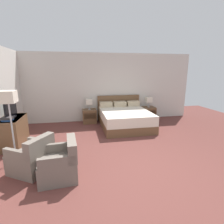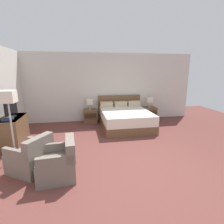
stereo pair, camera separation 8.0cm
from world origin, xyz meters
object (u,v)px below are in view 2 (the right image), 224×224
Objects in this scene: bed at (125,118)px; table_lamp_right at (150,100)px; table_lamp_left at (90,102)px; tv at (11,107)px; armchair_by_window at (31,158)px; nightstand_right at (149,113)px; nightstand_left at (90,116)px; book_small_top at (7,117)px; floor_lamp at (8,104)px; dresser at (13,131)px; armchair_companion at (59,163)px; book_blue_cover at (7,119)px; book_red_cover at (8,120)px.

bed reaches higher than table_lamp_right.
tv is (-2.17, -1.73, 0.24)m from table_lamp_left.
bed is 2.18× the size of armchair_by_window.
nightstand_left is at bearing 180.00° from nightstand_right.
book_small_top is 0.14× the size of floor_lamp.
book_small_top reaches higher than dresser.
tv is 0.84× the size of armchair_by_window.
bed reaches higher than dresser.
bed is at bearing 17.27° from dresser.
table_lamp_right is 5.10m from floor_lamp.
armchair_by_window is at bearing -136.27° from bed.
dresser reaches higher than armchair_companion.
bed is at bearing 43.73° from armchair_by_window.
table_lamp_right is 4.93m from tv.
dresser is at bearing -140.69° from nightstand_left.
nightstand_right is 5.19m from floor_lamp.
table_lamp_right is 1.60× the size of book_blue_cover.
dresser is 0.50m from book_red_cover.
tv is (-4.61, -1.73, 0.80)m from nightstand_right.
nightstand_left is at bearing 56.30° from floor_lamp.
dresser is 4.66× the size of book_small_top.
book_small_top is at bearing -155.75° from nightstand_right.
armchair_by_window is (-3.81, -3.20, 0.02)m from nightstand_right.
book_blue_cover is at bearing -136.17° from table_lamp_left.
nightstand_right is 0.57× the size of armchair_by_window.
table_lamp_right is at bearing 0.03° from nightstand_left.
table_lamp_right is at bearing 0.00° from table_lamp_left.
floor_lamp is at bearing 142.78° from armchair_companion.
table_lamp_right is 5.04m from book_red_cover.
armchair_companion reaches higher than nightstand_left.
armchair_companion is (1.37, -1.81, -0.79)m from tv.
book_blue_cover is 1.12× the size of book_small_top.
floor_lamp is (-4.27, -2.75, 0.50)m from table_lamp_right.
bed is 9.04× the size of book_small_top.
nightstand_right is 4.94m from dresser.
tv reaches higher than armchair_companion.
book_small_top is 0.88m from floor_lamp.
bed is 5.03× the size of table_lamp_right.
dresser is 5.11× the size of book_red_cover.
tv is (-2.17, -1.73, 0.80)m from nightstand_left.
armchair_by_window is 1.24× the size of armchair_companion.
book_red_cover is 0.81× the size of book_blue_cover.
bed is 3.46m from armchair_companion.
armchair_companion is at bearing -102.70° from table_lamp_left.
book_blue_cover is (-3.38, -1.35, 0.51)m from bed.
book_red_cover is 1.47m from armchair_by_window.
dresser is (-3.39, -1.05, 0.08)m from bed.
book_blue_cover is 2.07m from armchair_companion.
table_lamp_right is 5.05m from book_blue_cover.
table_lamp_right is at bearing 90.00° from nightstand_right.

